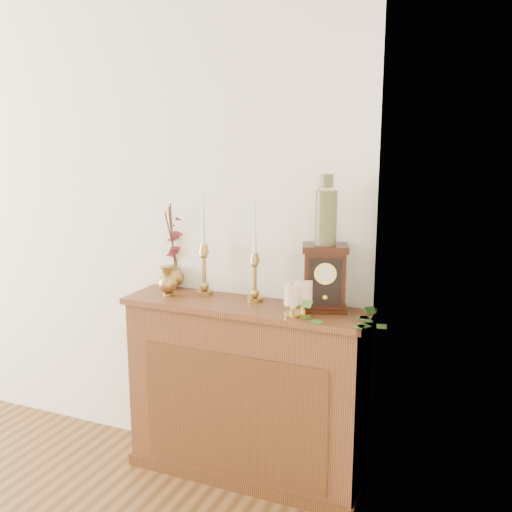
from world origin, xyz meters
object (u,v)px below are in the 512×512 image
at_px(ceramic_vase, 326,213).
at_px(bud_vase, 167,281).
at_px(mantel_clock, 325,279).
at_px(candlestick_left, 204,261).
at_px(ginger_jar, 175,249).
at_px(candlestick_center, 255,269).

bearing_deg(ceramic_vase, bud_vase, -174.12).
bearing_deg(mantel_clock, bud_vase, 166.61).
distance_m(bud_vase, mantel_clock, 0.82).
bearing_deg(ceramic_vase, mantel_clock, -70.93).
bearing_deg(candlestick_left, bud_vase, -147.31).
height_order(candlestick_left, bud_vase, candlestick_left).
height_order(candlestick_left, ginger_jar, candlestick_left).
bearing_deg(bud_vase, ginger_jar, 107.76).
bearing_deg(ginger_jar, mantel_clock, -6.30).
xyz_separation_m(candlestick_left, mantel_clock, (0.65, -0.02, -0.02)).
bearing_deg(ginger_jar, bud_vase, -72.24).
distance_m(candlestick_left, mantel_clock, 0.65).
bearing_deg(candlestick_center, ceramic_vase, -1.56).
xyz_separation_m(candlestick_left, bud_vase, (-0.16, -0.10, -0.10)).
bearing_deg(ceramic_vase, ginger_jar, 173.87).
height_order(candlestick_center, ginger_jar, candlestick_center).
relative_size(ginger_jar, mantel_clock, 1.47).
xyz_separation_m(ginger_jar, ceramic_vase, (0.86, -0.09, 0.25)).
bearing_deg(mantel_clock, ginger_jar, 154.64).
distance_m(candlestick_left, ceramic_vase, 0.71).
bearing_deg(ginger_jar, ceramic_vase, -6.13).
bearing_deg(bud_vase, ceramic_vase, 5.88).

